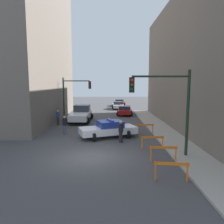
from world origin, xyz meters
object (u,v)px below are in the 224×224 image
object	(u,v)px
parked_car_far	(120,102)
barrier_front	(171,168)
white_truck	(81,114)
pedestrian_corner	(58,117)
parked_car_near	(125,110)
barrier_back	(152,140)
traffic_light_far	(73,93)
barrier_mid	(163,151)
police_car	(109,129)
parked_car_mid	(118,105)
traffic_light_near	(169,100)
pedestrian_sidewalk	(121,131)
barrier_corner	(145,127)
pedestrian_crossing	(65,125)

from	to	relation	value
parked_car_far	barrier_front	size ratio (longest dim) A/B	2.80
white_truck	pedestrian_corner	size ratio (longest dim) A/B	3.28
parked_car_near	barrier_back	xyz separation A→B (m)	(0.77, -16.33, -0.06)
traffic_light_far	barrier_mid	distance (m)	16.51
parked_car_far	barrier_mid	bearing A→B (deg)	-82.68
police_car	barrier_front	world-z (taller)	police_car
police_car	parked_car_near	xyz separation A→B (m)	(2.25, 12.96, -0.05)
parked_car_mid	barrier_mid	size ratio (longest dim) A/B	2.70
parked_car_far	barrier_front	xyz separation A→B (m)	(0.80, -34.17, -0.06)
parked_car_far	barrier_mid	distance (m)	31.60
traffic_light_near	police_car	bearing A→B (deg)	126.07
parked_car_mid	barrier_back	distance (m)	23.86
police_car	parked_car_far	size ratio (longest dim) A/B	1.13
white_truck	parked_car_mid	bearing A→B (deg)	70.37
barrier_mid	parked_car_mid	bearing A→B (deg)	93.49
traffic_light_far	parked_car_far	bearing A→B (deg)	69.19
barrier_mid	pedestrian_sidewalk	bearing A→B (deg)	118.65
barrier_front	barrier_mid	bearing A→B (deg)	84.07
traffic_light_far	barrier_corner	xyz separation A→B (m)	(7.64, -7.47, -2.78)
police_car	parked_car_mid	distance (m)	20.51
traffic_light_near	pedestrian_sidewalk	bearing A→B (deg)	128.52
traffic_light_near	police_car	world-z (taller)	traffic_light_near
traffic_light_far	pedestrian_sidewalk	distance (m)	11.83
parked_car_near	pedestrian_sidewalk	size ratio (longest dim) A/B	2.67
barrier_mid	barrier_corner	xyz separation A→B (m)	(0.03, 6.91, 0.00)
pedestrian_crossing	pedestrian_corner	size ratio (longest dim) A/B	1.00
traffic_light_far	white_truck	world-z (taller)	traffic_light_far
traffic_light_near	pedestrian_sidewalk	distance (m)	5.08
pedestrian_corner	police_car	bearing A→B (deg)	-18.72
traffic_light_near	pedestrian_crossing	xyz separation A→B (m)	(-7.54, 6.12, -2.67)
pedestrian_sidewalk	barrier_back	size ratio (longest dim) A/B	1.04
white_truck	pedestrian_crossing	xyz separation A→B (m)	(-0.61, -6.63, -0.04)
pedestrian_crossing	barrier_corner	size ratio (longest dim) A/B	1.04
parked_car_far	pedestrian_corner	xyz separation A→B (m)	(-7.62, -20.46, 0.19)
barrier_mid	white_truck	bearing A→B (deg)	115.69
white_truck	traffic_light_near	bearing A→B (deg)	-59.97
pedestrian_crossing	barrier_mid	size ratio (longest dim) A/B	1.04
barrier_front	barrier_back	distance (m)	4.97
parked_car_near	barrier_corner	world-z (taller)	parked_car_near
barrier_back	parked_car_mid	bearing A→B (deg)	93.40
white_truck	pedestrian_crossing	world-z (taller)	white_truck
traffic_light_far	parked_car_mid	distance (m)	13.53
pedestrian_crossing	barrier_front	world-z (taller)	pedestrian_crossing
pedestrian_sidewalk	barrier_back	world-z (taller)	pedestrian_sidewalk
barrier_front	parked_car_far	bearing A→B (deg)	91.34
barrier_mid	barrier_back	bearing A→B (deg)	94.31
police_car	white_truck	world-z (taller)	white_truck
parked_car_far	barrier_back	bearing A→B (deg)	-82.87
police_car	barrier_front	bearing A→B (deg)	-179.28
parked_car_near	parked_car_far	world-z (taller)	same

